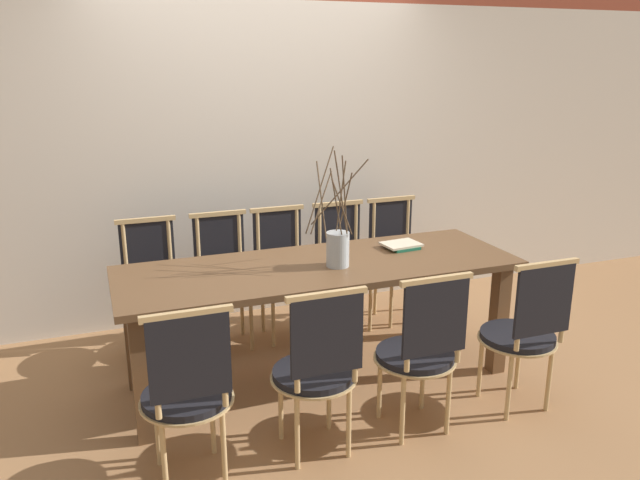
% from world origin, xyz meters
% --- Properties ---
extents(ground_plane, '(16.00, 16.00, 0.00)m').
position_xyz_m(ground_plane, '(0.00, 0.00, 0.00)').
color(ground_plane, '#9E7047').
extents(wall_rear, '(12.00, 0.06, 3.20)m').
position_xyz_m(wall_rear, '(0.00, 1.26, 1.60)').
color(wall_rear, beige).
rests_on(wall_rear, ground_plane).
extents(dining_table, '(2.40, 0.81, 0.76)m').
position_xyz_m(dining_table, '(0.00, 0.00, 0.65)').
color(dining_table, brown).
rests_on(dining_table, ground_plane).
extents(chair_near_leftend, '(0.44, 0.44, 0.93)m').
position_xyz_m(chair_near_leftend, '(-0.92, -0.73, 0.49)').
color(chair_near_leftend, black).
rests_on(chair_near_leftend, ground_plane).
extents(chair_near_left, '(0.44, 0.44, 0.93)m').
position_xyz_m(chair_near_left, '(-0.29, -0.73, 0.49)').
color(chair_near_left, black).
rests_on(chair_near_left, ground_plane).
extents(chair_near_center, '(0.44, 0.44, 0.93)m').
position_xyz_m(chair_near_center, '(0.29, -0.73, 0.49)').
color(chair_near_center, black).
rests_on(chair_near_center, ground_plane).
extents(chair_near_right, '(0.44, 0.44, 0.93)m').
position_xyz_m(chair_near_right, '(0.95, -0.73, 0.49)').
color(chair_near_right, black).
rests_on(chair_near_right, ground_plane).
extents(chair_far_leftend, '(0.44, 0.44, 0.93)m').
position_xyz_m(chair_far_leftend, '(-0.92, 0.73, 0.49)').
color(chair_far_leftend, black).
rests_on(chair_far_leftend, ground_plane).
extents(chair_far_left, '(0.44, 0.44, 0.93)m').
position_xyz_m(chair_far_left, '(-0.44, 0.73, 0.49)').
color(chair_far_left, black).
rests_on(chair_far_left, ground_plane).
extents(chair_far_center, '(0.44, 0.44, 0.93)m').
position_xyz_m(chair_far_center, '(-0.01, 0.73, 0.49)').
color(chair_far_center, black).
rests_on(chair_far_center, ground_plane).
extents(chair_far_right, '(0.44, 0.44, 0.93)m').
position_xyz_m(chair_far_right, '(0.46, 0.73, 0.49)').
color(chair_far_right, black).
rests_on(chair_far_right, ground_plane).
extents(chair_far_rightend, '(0.44, 0.44, 0.93)m').
position_xyz_m(chair_far_rightend, '(0.90, 0.73, 0.49)').
color(chair_far_rightend, black).
rests_on(chair_far_rightend, ground_plane).
extents(vase_centerpiece, '(0.42, 0.33, 0.69)m').
position_xyz_m(vase_centerpiece, '(0.08, -0.07, 0.89)').
color(vase_centerpiece, '#B2BCC1').
rests_on(vase_centerpiece, dining_table).
extents(book_stack, '(0.25, 0.20, 0.03)m').
position_xyz_m(book_stack, '(0.61, 0.12, 0.78)').
color(book_stack, '#1E6B4C').
rests_on(book_stack, dining_table).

